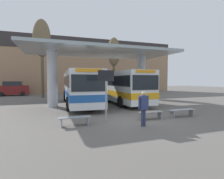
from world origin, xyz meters
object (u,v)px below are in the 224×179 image
Objects in this scene: transit_bus_center_bay at (119,86)px; info_sign_platform at (106,85)px; waiting_bench_mid_platform at (75,119)px; pedestrian_waiting at (143,105)px; waiting_bench_far_platform at (151,114)px; poplar_tree_behind_left at (42,39)px; parked_car_street at (13,89)px; waiting_bench_near_pillar at (182,111)px; poplar_tree_behind_right at (114,53)px; transit_bus_left_bay at (79,86)px.

transit_bus_center_bay is 3.61× the size of info_sign_platform.
waiting_bench_mid_platform is 3.57m from pedestrian_waiting.
waiting_bench_far_platform is 18.79m from poplar_tree_behind_left.
transit_bus_center_bay reaches higher than parked_car_street.
pedestrian_waiting is 19.20m from poplar_tree_behind_left.
transit_bus_center_bay is at bearing 81.65° from waiting_bench_far_platform.
parked_car_street reaches higher than waiting_bench_near_pillar.
waiting_bench_mid_platform is at bearing 53.31° from transit_bus_center_bay.
waiting_bench_far_platform is 0.35× the size of parked_car_street.
waiting_bench_near_pillar is at bearing -2.14° from info_sign_platform.
waiting_bench_near_pillar is at bearing -59.61° from parked_car_street.
waiting_bench_near_pillar and waiting_bench_mid_platform have the same top height.
waiting_bench_near_pillar is 2.30m from waiting_bench_far_platform.
transit_bus_center_bay reaches higher than waiting_bench_far_platform.
pedestrian_waiting is (1.55, -1.40, -0.98)m from info_sign_platform.
transit_bus_center_bay is at bearing 98.17° from waiting_bench_near_pillar.
poplar_tree_behind_right reaches higher than transit_bus_center_bay.
poplar_tree_behind_left is at bearing 97.45° from waiting_bench_mid_platform.
transit_bus_left_bay is at bearing 110.44° from waiting_bench_far_platform.
info_sign_platform is (0.24, -7.81, 0.30)m from transit_bus_left_bay.
parked_car_street is at bearing 100.84° from pedestrian_waiting.
waiting_bench_near_pillar is 0.22× the size of poplar_tree_behind_right.
parked_car_street is (-6.44, 20.78, 0.70)m from waiting_bench_mid_platform.
pedestrian_waiting is at bearing -105.11° from poplar_tree_behind_right.
waiting_bench_mid_platform is at bearing 82.00° from transit_bus_left_bay.
transit_bus_left_bay is at bearing -2.32° from transit_bus_center_bay.
parked_car_street is (-4.35, 4.78, -6.65)m from poplar_tree_behind_left.
poplar_tree_behind_right is (1.00, 15.42, 6.00)m from waiting_bench_near_pillar.
transit_bus_center_bay is 6.28× the size of waiting_bench_mid_platform.
poplar_tree_behind_left is at bearing -47.50° from transit_bus_center_bay.
transit_bus_left_bay is 10.75m from poplar_tree_behind_right.
waiting_bench_far_platform is 3.24m from info_sign_platform.
poplar_tree_behind_right is at bearing 68.37° from info_sign_platform.
info_sign_platform is 2.30m from pedestrian_waiting.
poplar_tree_behind_left is (-6.57, 16.00, 7.36)m from waiting_bench_far_platform.
waiting_bench_far_platform is at bearing 32.28° from pedestrian_waiting.
waiting_bench_mid_platform is (-5.64, -7.92, -1.42)m from transit_bus_center_bay.
poplar_tree_behind_left reaches higher than waiting_bench_mid_platform.
waiting_bench_mid_platform is 18.29m from poplar_tree_behind_right.
poplar_tree_behind_right is at bearing -107.14° from transit_bus_center_bay.
waiting_bench_mid_platform is (-6.78, -0.00, -0.01)m from waiting_bench_near_pillar.
waiting_bench_near_pillar is at bearing 126.02° from transit_bus_left_bay.
parked_car_street is (-10.92, 20.78, 0.70)m from waiting_bench_far_platform.
transit_bus_center_bay is at bearing -48.86° from parked_car_street.
parked_car_street is at bearing 159.35° from poplar_tree_behind_right.
waiting_bench_far_platform is at bearing -102.07° from poplar_tree_behind_right.
poplar_tree_behind_left is at bearing -49.78° from parked_car_street.
parked_car_street is at bearing 117.72° from waiting_bench_far_platform.
waiting_bench_far_platform is at bearing -3.93° from info_sign_platform.
poplar_tree_behind_right reaches higher than waiting_bench_near_pillar.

